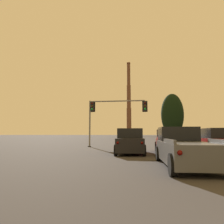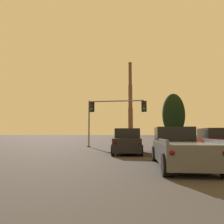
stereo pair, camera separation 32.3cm
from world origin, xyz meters
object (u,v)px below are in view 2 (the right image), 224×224
Objects in this scene: pickup_truck_center_lane_front at (168,142)px; suv_right_lane_front at (216,142)px; pickup_truck_center_lane_second at (179,148)px; traffic_light_overhead_left at (109,111)px; suv_left_lane_front at (128,141)px; smokestack at (130,107)px.

suv_right_lane_front is at bearing -20.63° from pickup_truck_center_lane_front.
pickup_truck_center_lane_second is 0.83× the size of traffic_light_overhead_left.
pickup_truck_center_lane_front is at bearing 13.49° from suv_left_lane_front.
suv_right_lane_front is 0.89× the size of pickup_truck_center_lane_second.
suv_left_lane_front is 6.74m from pickup_truck_center_lane_second.
suv_right_lane_front is 6.18m from suv_left_lane_front.
traffic_light_overhead_left is (-8.88, 8.13, 3.19)m from suv_right_lane_front.
traffic_light_overhead_left is 136.30m from smokestack.
suv_left_lane_front is 144.52m from smokestack.
suv_right_lane_front is 0.09× the size of smokestack.
pickup_truck_center_lane_front is at bearing 156.55° from suv_right_lane_front.
suv_left_lane_front is at bearing -86.53° from smokestack.
smokestack is at bearing 96.41° from pickup_truck_center_lane_front.
pickup_truck_center_lane_front is 143.87m from smokestack.
pickup_truck_center_lane_front is (3.02, 0.88, -0.09)m from suv_left_lane_front.
traffic_light_overhead_left reaches higher than pickup_truck_center_lane_front.
suv_right_lane_front is at bearing 57.35° from pickup_truck_center_lane_second.
traffic_light_overhead_left is at bearing 106.58° from suv_left_lane_front.
suv_right_lane_front is 6.62m from pickup_truck_center_lane_second.
suv_right_lane_front is at bearing -6.58° from suv_left_lane_front.
suv_left_lane_front is 0.89× the size of pickup_truck_center_lane_second.
smokestack reaches higher than suv_left_lane_front.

